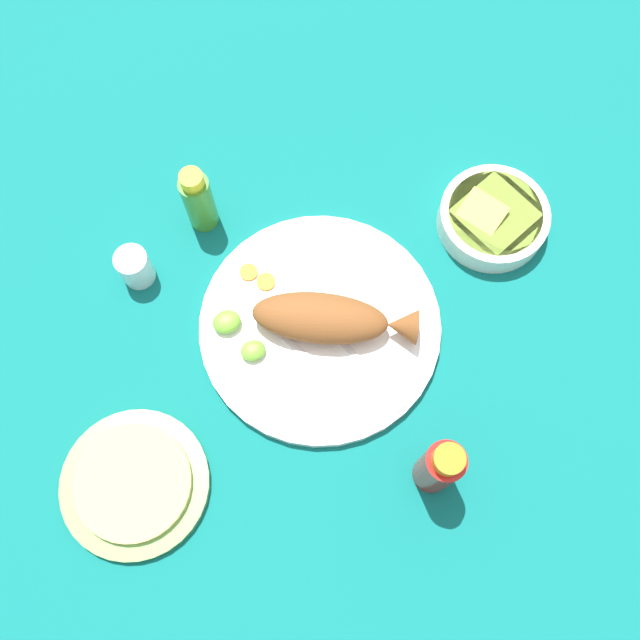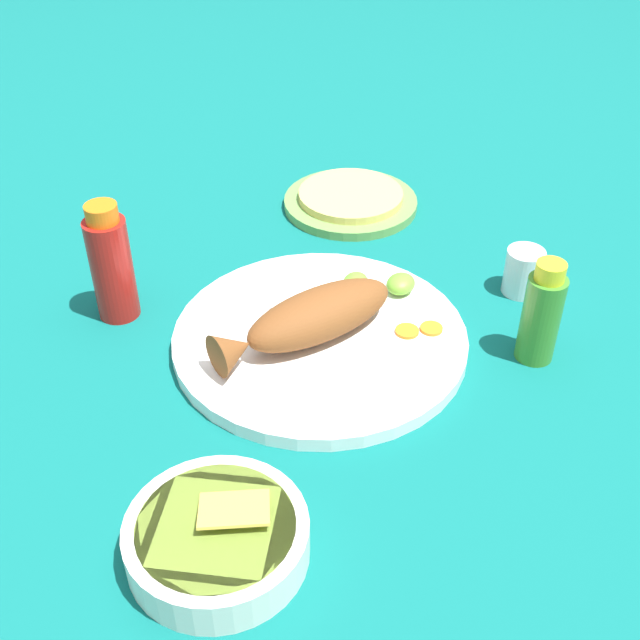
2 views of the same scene
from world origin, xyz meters
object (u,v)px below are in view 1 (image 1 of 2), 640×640
(fork_near, at_px, (364,367))
(fork_far, at_px, (338,383))
(hot_sauce_bottle_red, at_px, (439,467))
(fried_fish, at_px, (330,319))
(salt_cup, at_px, (136,268))
(tortilla_plate, at_px, (135,484))
(main_plate, at_px, (320,326))
(hot_sauce_bottle_green, at_px, (198,200))
(guacamole_bowl, at_px, (493,218))

(fork_near, bearing_deg, fork_far, -98.00)
(fork_far, height_order, hot_sauce_bottle_red, hot_sauce_bottle_red)
(fried_fish, relative_size, salt_cup, 3.86)
(tortilla_plate, bearing_deg, main_plate, -157.85)
(fried_fish, relative_size, fork_far, 1.44)
(fork_near, relative_size, hot_sauce_bottle_green, 1.35)
(fried_fish, bearing_deg, guacamole_bowl, -139.69)
(main_plate, relative_size, tortilla_plate, 1.73)
(fork_far, relative_size, hot_sauce_bottle_red, 1.07)
(guacamole_bowl, bearing_deg, fork_near, 29.75)
(fried_fish, relative_size, hot_sauce_bottle_green, 1.83)
(hot_sauce_bottle_red, xyz_separation_m, guacamole_bowl, (-0.24, -0.33, -0.05))
(fork_far, distance_m, salt_cup, 0.35)
(main_plate, bearing_deg, fork_near, 114.59)
(fork_near, bearing_deg, tortilla_plate, -102.57)
(main_plate, distance_m, fork_far, 0.09)
(main_plate, bearing_deg, hot_sauce_bottle_green, -64.57)
(main_plate, bearing_deg, fried_fish, 154.40)
(main_plate, distance_m, salt_cup, 0.29)
(hot_sauce_bottle_green, distance_m, guacamole_bowl, 0.45)
(main_plate, bearing_deg, fork_far, 86.14)
(salt_cup, bearing_deg, main_plate, 143.05)
(fork_far, relative_size, tortilla_plate, 0.82)
(hot_sauce_bottle_red, xyz_separation_m, hot_sauce_bottle_green, (0.18, -0.49, -0.01))
(fork_far, bearing_deg, hot_sauce_bottle_red, -2.69)
(hot_sauce_bottle_green, bearing_deg, fork_near, 115.21)
(fork_near, xyz_separation_m, hot_sauce_bottle_red, (-0.04, 0.17, 0.05))
(fried_fish, distance_m, guacamole_bowl, 0.31)
(fork_far, xyz_separation_m, hot_sauce_bottle_red, (-0.08, 0.16, 0.05))
(fried_fish, distance_m, hot_sauce_bottle_red, 0.26)
(hot_sauce_bottle_red, relative_size, guacamole_bowl, 0.94)
(hot_sauce_bottle_red, bearing_deg, hot_sauce_bottle_green, -69.32)
(fried_fish, xyz_separation_m, guacamole_bowl, (-0.30, -0.08, -0.02))
(salt_cup, xyz_separation_m, tortilla_plate, (0.09, 0.30, -0.02))
(hot_sauce_bottle_red, bearing_deg, guacamole_bowl, -125.87)
(main_plate, distance_m, fork_near, 0.09)
(main_plate, distance_m, hot_sauce_bottle_green, 0.26)
(fork_near, bearing_deg, main_plate, -175.37)
(hot_sauce_bottle_green, relative_size, guacamole_bowl, 0.79)
(fried_fish, relative_size, tortilla_plate, 1.17)
(hot_sauce_bottle_red, distance_m, hot_sauce_bottle_green, 0.52)
(hot_sauce_bottle_green, bearing_deg, salt_cup, 25.58)
(fork_far, height_order, tortilla_plate, fork_far)
(salt_cup, bearing_deg, fork_near, 136.33)
(fried_fish, bearing_deg, hot_sauce_bottle_red, 129.35)
(fork_far, relative_size, salt_cup, 2.68)
(hot_sauce_bottle_green, height_order, guacamole_bowl, hot_sauce_bottle_green)
(fork_far, xyz_separation_m, salt_cup, (0.23, -0.27, 0.01))
(fork_far, bearing_deg, guacamole_bowl, 88.65)
(salt_cup, relative_size, tortilla_plate, 0.30)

